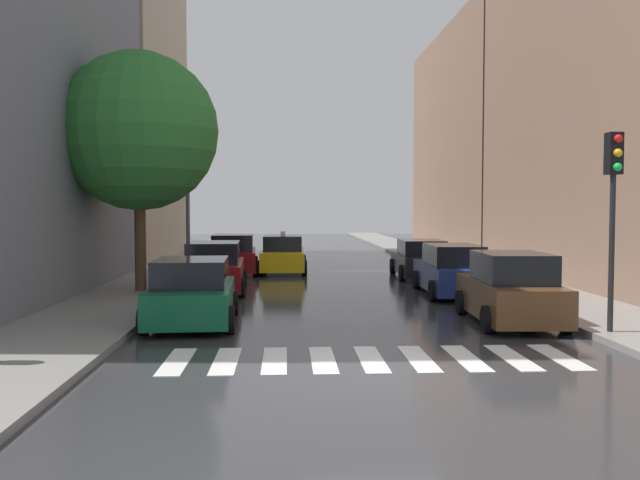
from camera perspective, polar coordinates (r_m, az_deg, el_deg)
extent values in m
cube|color=#303033|center=(35.27, -0.42, -1.85)|extent=(28.00, 72.00, 0.04)
cube|color=gray|center=(35.56, -10.94, -1.71)|extent=(3.00, 72.00, 0.15)
cube|color=gray|center=(36.14, 9.94, -1.63)|extent=(3.00, 72.00, 0.15)
cube|color=silver|center=(12.65, -12.24, -10.20)|extent=(0.45, 2.20, 0.01)
cube|color=silver|center=(12.54, -8.11, -10.28)|extent=(0.45, 2.20, 0.01)
cube|color=silver|center=(12.49, -3.93, -10.31)|extent=(0.45, 2.20, 0.01)
cube|color=silver|center=(12.51, 0.26, -10.28)|extent=(0.45, 2.20, 0.01)
cube|color=silver|center=(12.59, 4.42, -10.20)|extent=(0.45, 2.20, 0.01)
cube|color=silver|center=(12.74, 8.50, -10.07)|extent=(0.45, 2.20, 0.01)
cube|color=silver|center=(12.95, 12.46, -9.90)|extent=(0.45, 2.20, 0.01)
cube|color=silver|center=(13.21, 16.28, -9.69)|extent=(0.45, 2.20, 0.01)
cube|color=silver|center=(13.53, 19.93, -9.45)|extent=(0.45, 2.20, 0.01)
cube|color=#B2A38C|center=(39.65, -17.37, 16.31)|extent=(6.00, 13.47, 24.37)
cube|color=#8C6B56|center=(42.63, 14.33, 8.08)|extent=(6.00, 17.32, 13.66)
cube|color=#0C4C2D|center=(16.43, -10.94, -5.18)|extent=(2.06, 4.10, 0.79)
cube|color=black|center=(16.15, -11.04, -2.76)|extent=(1.76, 2.28, 0.65)
cylinder|color=black|center=(17.89, -13.56, -5.37)|extent=(0.25, 0.65, 0.64)
cylinder|color=black|center=(17.72, -7.44, -5.39)|extent=(0.25, 0.65, 0.64)
cylinder|color=black|center=(15.30, -15.00, -6.77)|extent=(0.25, 0.65, 0.64)
cylinder|color=black|center=(15.09, -7.82, -6.83)|extent=(0.25, 0.65, 0.64)
cube|color=maroon|center=(22.57, -9.10, -2.94)|extent=(2.06, 4.55, 0.84)
cube|color=black|center=(22.29, -9.16, -1.05)|extent=(1.76, 2.53, 0.68)
cylinder|color=black|center=(24.15, -11.10, -3.24)|extent=(0.24, 0.65, 0.64)
cylinder|color=black|center=(24.03, -6.60, -3.23)|extent=(0.24, 0.65, 0.64)
cylinder|color=black|center=(21.23, -11.92, -4.07)|extent=(0.24, 0.65, 0.64)
cylinder|color=black|center=(21.09, -6.80, -4.08)|extent=(0.24, 0.65, 0.64)
cube|color=maroon|center=(28.87, -7.51, -1.68)|extent=(2.14, 4.44, 0.84)
cube|color=black|center=(28.60, -7.54, -0.20)|extent=(1.81, 2.47, 0.68)
cylinder|color=black|center=(30.37, -9.25, -1.99)|extent=(0.25, 0.65, 0.64)
cylinder|color=black|center=(30.31, -5.59, -1.98)|extent=(0.25, 0.65, 0.64)
cylinder|color=black|center=(27.51, -9.63, -2.49)|extent=(0.25, 0.65, 0.64)
cylinder|color=black|center=(27.45, -5.58, -2.48)|extent=(0.25, 0.65, 0.64)
cube|color=brown|center=(16.96, 16.04, -4.86)|extent=(1.97, 4.21, 0.87)
cube|color=black|center=(16.67, 16.27, -2.27)|extent=(1.66, 2.34, 0.71)
cylinder|color=black|center=(18.09, 12.11, -5.27)|extent=(0.25, 0.65, 0.64)
cylinder|color=black|center=(18.54, 17.47, -5.13)|extent=(0.25, 0.65, 0.64)
cylinder|color=black|center=(15.47, 14.28, -6.66)|extent=(0.25, 0.65, 0.64)
cylinder|color=black|center=(16.00, 20.46, -6.43)|extent=(0.25, 0.65, 0.64)
cube|color=navy|center=(22.05, 11.27, -3.13)|extent=(1.93, 4.72, 0.81)
cube|color=black|center=(21.76, 11.41, -1.27)|extent=(1.64, 2.62, 0.66)
cylinder|color=black|center=(23.42, 8.34, -3.40)|extent=(0.24, 0.65, 0.64)
cylinder|color=black|center=(23.77, 12.55, -3.35)|extent=(0.24, 0.65, 0.64)
cylinder|color=black|center=(20.41, 9.75, -4.33)|extent=(0.24, 0.65, 0.64)
cylinder|color=black|center=(20.81, 14.55, -4.24)|extent=(0.24, 0.65, 0.64)
cube|color=black|center=(27.31, 8.64, -2.03)|extent=(2.08, 4.76, 0.75)
cube|color=black|center=(27.03, 8.73, -0.63)|extent=(1.76, 2.64, 0.62)
cylinder|color=black|center=(28.72, 6.30, -2.25)|extent=(0.25, 0.65, 0.64)
cylinder|color=black|center=(29.00, 9.98, -2.22)|extent=(0.25, 0.65, 0.64)
cylinder|color=black|center=(25.67, 7.11, -2.85)|extent=(0.25, 0.65, 0.64)
cylinder|color=black|center=(25.99, 11.21, -2.81)|extent=(0.25, 0.65, 0.64)
cube|color=yellow|center=(29.26, -3.21, -1.64)|extent=(1.93, 4.67, 0.80)
cube|color=black|center=(28.98, -3.22, -0.25)|extent=(1.67, 2.58, 0.65)
cube|color=#F2EDCC|center=(28.96, -3.22, 0.57)|extent=(0.21, 0.36, 0.18)
cylinder|color=black|center=(30.84, -4.87, -1.90)|extent=(0.23, 0.64, 0.64)
cylinder|color=black|center=(30.80, -1.43, -1.89)|extent=(0.23, 0.64, 0.64)
cylinder|color=black|center=(27.79, -5.18, -2.41)|extent=(0.23, 0.64, 0.64)
cylinder|color=black|center=(27.75, -1.36, -2.41)|extent=(0.23, 0.64, 0.64)
cylinder|color=#513823|center=(22.20, -15.24, -0.39)|extent=(0.36, 0.36, 2.98)
sphere|color=#2C712E|center=(22.31, -15.36, 9.04)|extent=(5.11, 5.11, 5.11)
cylinder|color=black|center=(15.60, 23.85, -1.07)|extent=(0.12, 0.12, 3.40)
cube|color=black|center=(15.61, 24.01, 6.83)|extent=(0.30, 0.30, 0.90)
sphere|color=red|center=(15.48, 24.34, 7.97)|extent=(0.18, 0.18, 0.18)
sphere|color=#F2A519|center=(15.45, 24.31, 6.87)|extent=(0.18, 0.18, 0.18)
sphere|color=green|center=(15.43, 24.29, 5.76)|extent=(0.18, 0.18, 0.18)
cylinder|color=#595B60|center=(27.40, -11.36, 4.95)|extent=(0.16, 0.16, 7.48)
ellipsoid|color=beige|center=(27.82, -11.43, 12.98)|extent=(0.60, 0.28, 0.24)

